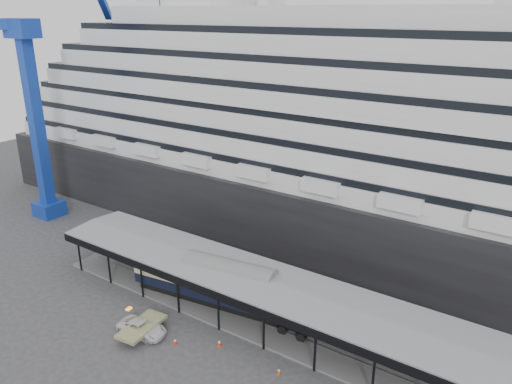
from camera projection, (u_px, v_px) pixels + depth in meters
ground at (235, 343)px, 51.45m from camera, size 200.00×200.00×0.00m
cruise_ship at (370, 116)px, 69.93m from camera, size 130.00×30.00×43.90m
platform_canopy at (262, 302)px, 54.51m from camera, size 56.00×9.18×5.30m
crane_blue at (39, 96)px, 76.69m from camera, size 22.63×19.19×47.60m
port_truck at (142, 328)px, 52.66m from camera, size 5.73×3.13×1.52m
pullman_carriage at (230, 285)px, 56.68m from camera, size 25.05×6.63×24.40m
traffic_cone_left at (175, 341)px, 51.15m from camera, size 0.52×0.52×0.78m
traffic_cone_mid at (219, 343)px, 50.87m from camera, size 0.56×0.56×0.84m
traffic_cone_right at (279, 371)px, 46.95m from camera, size 0.46×0.46×0.74m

